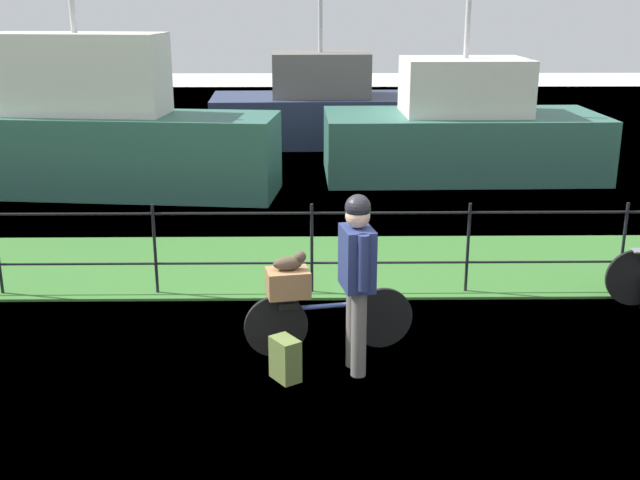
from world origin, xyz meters
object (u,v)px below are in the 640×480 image
at_px(moored_boat_near, 84,135).
at_px(moored_boat_far, 320,110).
at_px(bicycle_main, 328,320).
at_px(moored_boat_mid, 462,133).
at_px(backpack_on_paving, 285,359).
at_px(terrier_dog, 290,262).
at_px(wooden_crate, 288,283).
at_px(cyclist_person, 357,268).

height_order(moored_boat_near, moored_boat_far, moored_boat_near).
xyz_separation_m(moored_boat_near, moored_boat_far, (4.20, 4.89, -0.23)).
height_order(bicycle_main, moored_boat_mid, moored_boat_mid).
bearing_deg(moored_boat_far, backpack_on_paving, -92.31).
bearing_deg(moored_boat_mid, terrier_dog, -111.34).
bearing_deg(wooden_crate, bicycle_main, 10.66).
bearing_deg(bicycle_main, cyclist_person, -58.47).
bearing_deg(moored_boat_near, cyclist_person, -58.23).
relative_size(wooden_crate, moored_boat_near, 0.06).
bearing_deg(moored_boat_mid, backpack_on_paving, -110.40).
xyz_separation_m(moored_boat_near, moored_boat_mid, (6.86, 1.26, -0.18)).
xyz_separation_m(bicycle_main, cyclist_person, (0.25, -0.41, 0.68)).
relative_size(cyclist_person, backpack_on_paving, 4.21).
bearing_deg(bicycle_main, wooden_crate, -169.34).
xyz_separation_m(terrier_dog, moored_boat_mid, (3.11, 7.95, -0.11)).
xyz_separation_m(backpack_on_paving, moored_boat_far, (0.49, 12.11, 0.58)).
distance_m(bicycle_main, wooden_crate, 0.57).
bearing_deg(moored_boat_mid, wooden_crate, -111.48).
relative_size(wooden_crate, moored_boat_far, 0.08).
bearing_deg(bicycle_main, moored_boat_near, 121.78).
distance_m(bicycle_main, moored_boat_near, 7.83).
bearing_deg(bicycle_main, moored_boat_far, 89.53).
height_order(wooden_crate, moored_boat_far, moored_boat_far).
relative_size(cyclist_person, moored_boat_far, 0.33).
distance_m(terrier_dog, moored_boat_mid, 8.54).
xyz_separation_m(cyclist_person, moored_boat_mid, (2.50, 8.30, -0.17)).
relative_size(bicycle_main, terrier_dog, 5.08).
xyz_separation_m(wooden_crate, moored_boat_far, (0.47, 11.59, 0.04)).
height_order(backpack_on_paving, moored_boat_mid, moored_boat_mid).
distance_m(terrier_dog, moored_boat_near, 7.68).
relative_size(terrier_dog, moored_boat_far, 0.06).
height_order(terrier_dog, cyclist_person, cyclist_person).
bearing_deg(moored_boat_mid, moored_boat_far, 126.22).
distance_m(wooden_crate, moored_boat_mid, 8.55).
xyz_separation_m(cyclist_person, moored_boat_near, (-4.36, 7.04, 0.01)).
bearing_deg(moored_boat_near, moored_boat_far, 49.32).
distance_m(bicycle_main, backpack_on_paving, 0.72).
relative_size(bicycle_main, cyclist_person, 0.98).
bearing_deg(moored_boat_near, bicycle_main, -58.22).
height_order(terrier_dog, moored_boat_near, moored_boat_near).
bearing_deg(cyclist_person, terrier_dog, 150.32).
bearing_deg(terrier_dog, bicycle_main, 10.66).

